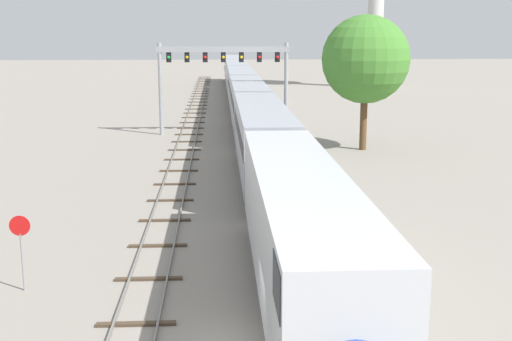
{
  "coord_description": "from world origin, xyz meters",
  "views": [
    {
      "loc": [
        -0.71,
        -18.18,
        9.46
      ],
      "look_at": [
        1.0,
        12.0,
        3.0
      ],
      "focal_mm": 46.18,
      "sensor_mm": 36.0,
      "label": 1
    }
  ],
  "objects_px": {
    "passenger_train": "(244,95)",
    "trackside_tree_left": "(366,60)",
    "signal_gantry": "(223,67)",
    "stop_sign": "(21,242)"
  },
  "relations": [
    {
      "from": "signal_gantry",
      "to": "stop_sign",
      "type": "height_order",
      "value": "signal_gantry"
    },
    {
      "from": "signal_gantry",
      "to": "trackside_tree_left",
      "type": "xyz_separation_m",
      "value": [
        11.12,
        -8.76,
        1.01
      ]
    },
    {
      "from": "passenger_train",
      "to": "signal_gantry",
      "type": "xyz_separation_m",
      "value": [
        -2.25,
        -10.23,
        3.57
      ]
    },
    {
      "from": "stop_sign",
      "to": "trackside_tree_left",
      "type": "xyz_separation_m",
      "value": [
        18.87,
        28.41,
        5.32
      ]
    },
    {
      "from": "passenger_train",
      "to": "trackside_tree_left",
      "type": "xyz_separation_m",
      "value": [
        8.87,
        -18.98,
        4.58
      ]
    },
    {
      "from": "signal_gantry",
      "to": "stop_sign",
      "type": "relative_size",
      "value": 4.2
    },
    {
      "from": "passenger_train",
      "to": "trackside_tree_left",
      "type": "distance_m",
      "value": 21.45
    },
    {
      "from": "passenger_train",
      "to": "signal_gantry",
      "type": "relative_size",
      "value": 9.75
    },
    {
      "from": "passenger_train",
      "to": "signal_gantry",
      "type": "bearing_deg",
      "value": -102.41
    },
    {
      "from": "passenger_train",
      "to": "stop_sign",
      "type": "xyz_separation_m",
      "value": [
        -10.0,
        -47.39,
        -0.74
      ]
    }
  ]
}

